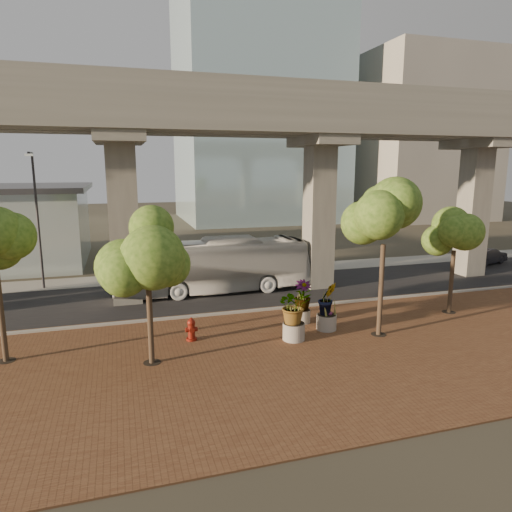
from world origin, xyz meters
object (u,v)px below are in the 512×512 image
object	(u,v)px
parked_car	(486,256)
fire_hydrant	(191,329)
planter_front	(294,308)
transit_bus	(213,266)

from	to	relation	value
parked_car	fire_hydrant	xyz separation A→B (m)	(-25.37, -9.64, -0.10)
fire_hydrant	planter_front	xyz separation A→B (m)	(4.42, -1.28, 0.97)
parked_car	fire_hydrant	distance (m)	27.14
parked_car	fire_hydrant	world-z (taller)	parked_car
transit_bus	parked_car	xyz separation A→B (m)	(22.77, 1.84, -1.01)
parked_car	fire_hydrant	bearing A→B (deg)	92.61
fire_hydrant	planter_front	bearing A→B (deg)	-16.09
transit_bus	planter_front	distance (m)	9.26
planter_front	fire_hydrant	bearing A→B (deg)	163.91
fire_hydrant	parked_car	bearing A→B (deg)	20.80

